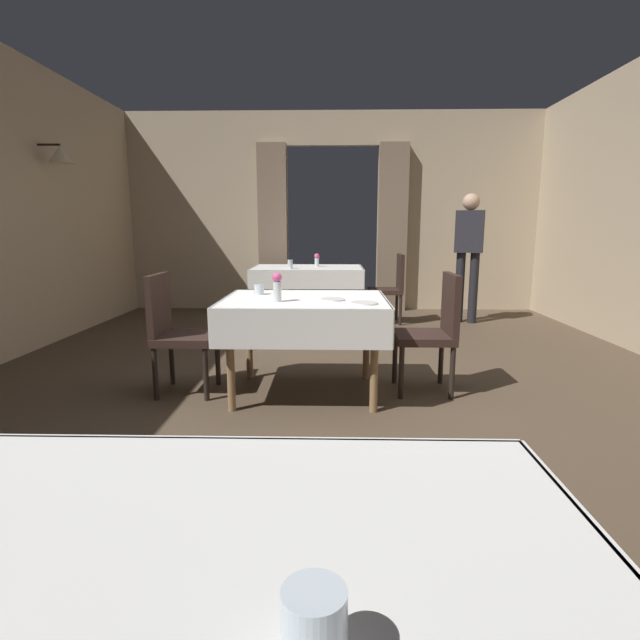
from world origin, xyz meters
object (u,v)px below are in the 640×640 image
object	(u,v)px
chair_far_right	(391,285)
plate_mid_b	(364,303)
person_waiter_by_doorway	(469,247)
glass_near_b	(314,629)
plate_mid_d	(332,299)
flower_vase_far	(317,260)
dining_table_near	(183,623)
flower_vase_mid	(277,286)
chair_mid_right	(434,327)
dining_table_far	(308,273)
glass_mid_c	(259,290)
glass_far_b	(290,264)
chair_mid_left	(175,328)
dining_table_mid	(305,311)

from	to	relation	value
chair_far_right	plate_mid_b	world-z (taller)	chair_far_right
chair_far_right	person_waiter_by_doorway	world-z (taller)	person_waiter_by_doorway
glass_near_b	person_waiter_by_doorway	xyz separation A→B (m)	(1.85, 6.10, 0.22)
plate_mid_d	flower_vase_far	bearing A→B (deg)	93.80
dining_table_near	flower_vase_mid	world-z (taller)	flower_vase_mid
chair_mid_right	flower_vase_mid	xyz separation A→B (m)	(-1.19, -0.27, 0.35)
chair_mid_right	flower_vase_far	size ratio (longest dim) A/B	5.09
plate_mid_b	person_waiter_by_doorway	xyz separation A→B (m)	(1.60, 3.24, 0.27)
dining_table_near	chair_far_right	world-z (taller)	chair_far_right
dining_table_far	plate_mid_b	bearing A→B (deg)	-80.38
glass_near_b	glass_mid_c	world-z (taller)	glass_near_b
dining_table_far	chair_far_right	xyz separation A→B (m)	(1.13, -0.08, -0.15)
dining_table_far	flower_vase_mid	world-z (taller)	flower_vase_mid
dining_table_far	glass_near_b	bearing A→B (deg)	-87.13
chair_mid_right	glass_far_b	bearing A→B (deg)	117.19
person_waiter_by_doorway	chair_mid_left	bearing A→B (deg)	-135.64
glass_mid_c	chair_far_right	bearing A→B (deg)	63.14
dining_table_mid	chair_far_right	distance (m)	3.09
flower_vase_mid	glass_mid_c	size ratio (longest dim) A/B	2.58
glass_mid_c	glass_far_b	bearing A→B (deg)	89.16
plate_mid_d	chair_far_right	bearing A→B (deg)	75.21
chair_mid_right	plate_mid_b	distance (m)	0.71
plate_mid_b	chair_mid_right	bearing A→B (deg)	31.94
chair_mid_left	dining_table_far	bearing A→B (deg)	73.66
dining_table_mid	person_waiter_by_doorway	world-z (taller)	person_waiter_by_doorway
dining_table_near	dining_table_mid	xyz separation A→B (m)	(0.03, 2.98, -0.01)
plate_mid_d	glass_mid_c	bearing A→B (deg)	152.89
dining_table_far	chair_far_right	world-z (taller)	chair_far_right
dining_table_far	person_waiter_by_doorway	xyz separation A→B (m)	(2.15, -0.03, 0.36)
flower_vase_far	glass_mid_c	bearing A→B (deg)	-97.45
chair_mid_left	flower_vase_far	distance (m)	3.22
chair_mid_right	flower_vase_far	xyz separation A→B (m)	(-1.00, 2.96, 0.33)
glass_near_b	plate_mid_b	xyz separation A→B (m)	(0.25, 2.86, -0.05)
plate_mid_b	plate_mid_d	world-z (taller)	same
chair_mid_right	flower_vase_mid	distance (m)	1.27
dining_table_mid	glass_far_b	world-z (taller)	glass_far_b
chair_mid_left	glass_far_b	bearing A→B (deg)	76.14
flower_vase_mid	dining_table_mid	bearing A→B (deg)	44.81
dining_table_near	glass_far_b	xyz separation A→B (m)	(-0.31, 5.67, 0.15)
dining_table_near	flower_vase_mid	distance (m)	2.80
chair_far_right	glass_near_b	xyz separation A→B (m)	(-0.82, -6.05, 0.29)
plate_mid_d	flower_vase_far	world-z (taller)	flower_vase_far
glass_mid_c	dining_table_far	bearing A→B (deg)	84.87
dining_table_far	chair_far_right	bearing A→B (deg)	-4.14
glass_far_b	person_waiter_by_doorway	size ratio (longest dim) A/B	0.07
dining_table_near	dining_table_far	xyz separation A→B (m)	(-0.09, 5.98, 0.01)
plate_mid_b	dining_table_mid	bearing A→B (deg)	147.96
dining_table_far	flower_vase_mid	xyz separation A→B (m)	(-0.06, -3.19, 0.20)
dining_table_far	person_waiter_by_doorway	world-z (taller)	person_waiter_by_doorway
glass_mid_c	flower_vase_far	world-z (taller)	flower_vase_far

